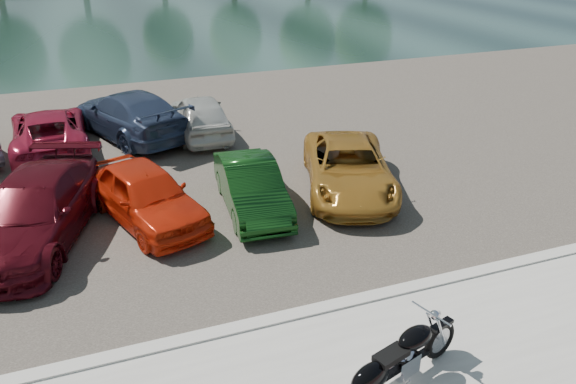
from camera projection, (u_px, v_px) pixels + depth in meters
name	position (u px, v px, depth m)	size (l,w,h in m)	color
ground	(434.00, 371.00, 9.10)	(200.00, 200.00, 0.00)	#595447
kerb	(375.00, 297.00, 10.76)	(60.00, 0.30, 0.14)	#B4B1AA
parking_lot	(244.00, 143.00, 18.38)	(60.00, 18.00, 0.04)	#3E3832
river	(138.00, 17.00, 42.89)	(120.00, 40.00, 0.00)	#1A302C
motorcycle	(396.00, 362.00, 8.49)	(2.27, 1.01, 1.05)	black
car_3	(34.00, 211.00, 12.45)	(2.07, 5.10, 1.48)	#4C0A13
car_4	(146.00, 194.00, 13.29)	(1.64, 4.07, 1.39)	red
car_5	(251.00, 187.00, 13.84)	(1.32, 3.78, 1.24)	#0F3A11
car_6	(349.00, 168.00, 14.83)	(2.16, 4.69, 1.30)	#B07928
car_10	(49.00, 131.00, 17.45)	(2.19, 4.74, 1.32)	#9F1A37
car_11	(130.00, 114.00, 18.60)	(2.14, 5.27, 1.53)	navy
car_12	(200.00, 115.00, 18.70)	(1.65, 4.10, 1.40)	silver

